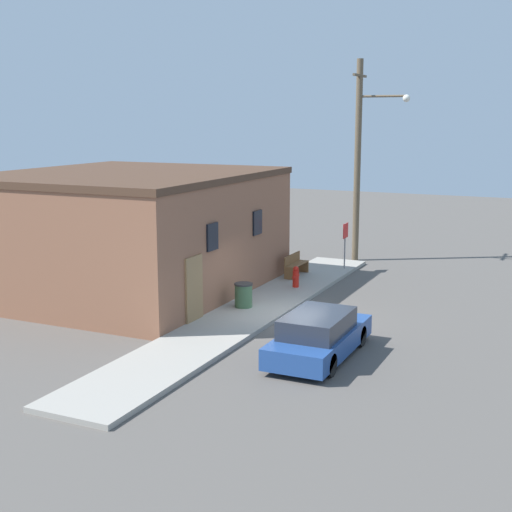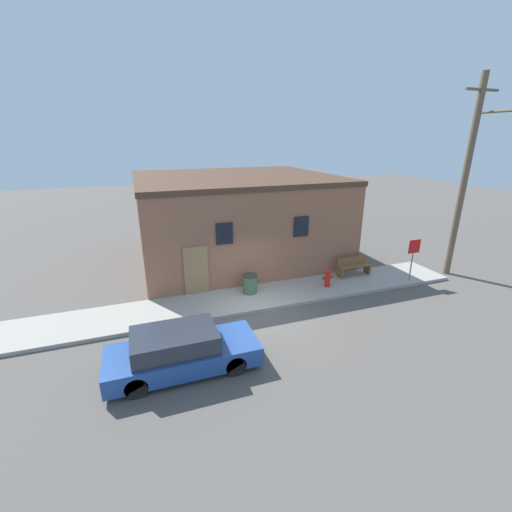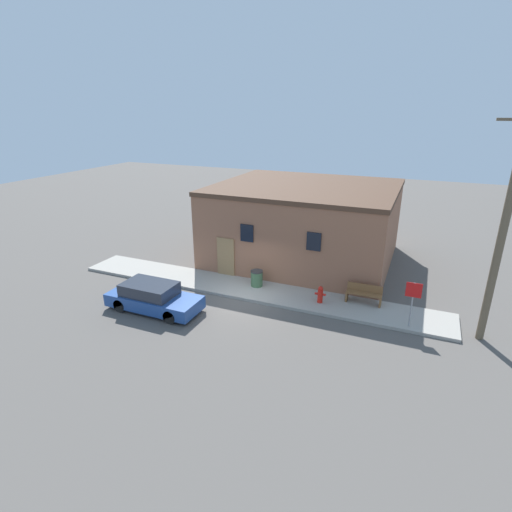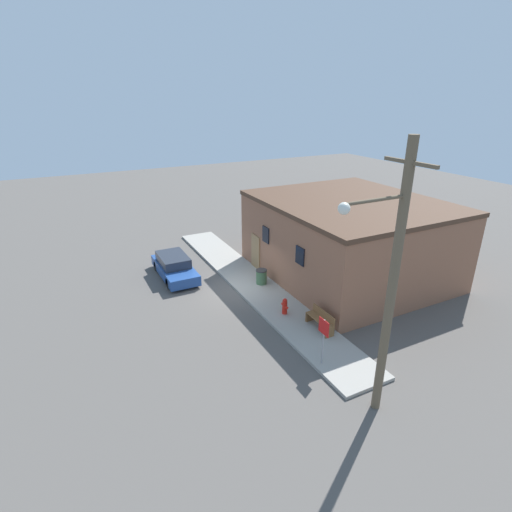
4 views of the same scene
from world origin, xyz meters
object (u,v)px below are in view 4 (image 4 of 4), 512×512
(fire_hydrant, at_px, (285,306))
(bench, at_px, (321,320))
(parked_car, at_px, (174,267))
(stop_sign, at_px, (324,334))
(utility_pole, at_px, (390,282))
(trash_bin, at_px, (261,277))

(fire_hydrant, height_order, bench, bench)
(fire_hydrant, bearing_deg, bench, 22.21)
(fire_hydrant, xyz_separation_m, parked_car, (-6.80, -3.39, 0.07))
(stop_sign, relative_size, utility_pole, 0.22)
(trash_bin, bearing_deg, utility_pole, -5.48)
(fire_hydrant, xyz_separation_m, stop_sign, (3.92, -0.66, 0.95))
(parked_car, bearing_deg, bench, 25.59)
(fire_hydrant, distance_m, utility_pole, 7.80)
(utility_pole, bearing_deg, parked_car, -167.45)
(stop_sign, height_order, parked_car, stop_sign)
(bench, distance_m, parked_car, 9.59)
(fire_hydrant, bearing_deg, utility_pole, -3.62)
(parked_car, bearing_deg, trash_bin, 49.16)
(bench, bearing_deg, utility_pole, -13.97)
(fire_hydrant, xyz_separation_m, utility_pole, (6.56, -0.42, 4.20))
(trash_bin, xyz_separation_m, parked_car, (-3.40, -3.93, 0.05))
(utility_pole, bearing_deg, fire_hydrant, 176.38)
(utility_pole, distance_m, parked_car, 14.30)
(stop_sign, distance_m, utility_pole, 4.20)
(fire_hydrant, bearing_deg, parked_car, -153.52)
(bench, height_order, trash_bin, bench)
(bench, xyz_separation_m, parked_car, (-8.65, -4.14, 0.03))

